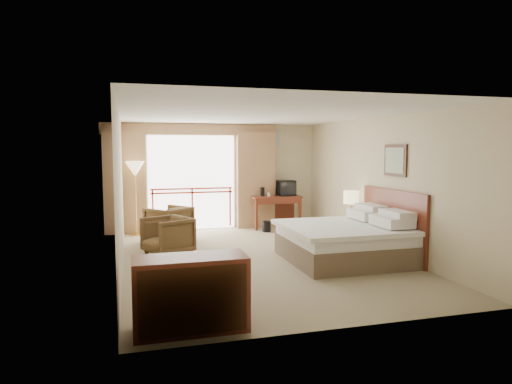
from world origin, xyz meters
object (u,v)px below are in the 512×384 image
object	(u,v)px
wastebasket	(266,226)
armchair_near	(168,255)
table_lamp	(351,198)
tv	(286,188)
floor_lamp	(135,172)
nightstand	(352,232)
desk	(275,203)
bed	(346,241)
armchair_far	(169,240)
side_table	(163,232)
dresser	(190,294)

from	to	relation	value
wastebasket	armchair_near	bearing A→B (deg)	-144.81
table_lamp	tv	distance (m)	2.54
wastebasket	floor_lamp	xyz separation A→B (m)	(-3.13, 0.44, 1.39)
nightstand	desk	world-z (taller)	desk
bed	armchair_far	distance (m)	4.15
bed	nightstand	distance (m)	1.40
nightstand	floor_lamp	world-z (taller)	floor_lamp
armchair_far	floor_lamp	bearing A→B (deg)	-87.60
desk	armchair_near	bearing A→B (deg)	-141.88
table_lamp	floor_lamp	size ratio (longest dim) A/B	0.33
tv	floor_lamp	size ratio (longest dim) A/B	0.25
tv	floor_lamp	bearing A→B (deg)	-166.95
table_lamp	wastebasket	bearing A→B (deg)	123.63
armchair_near	bed	bearing A→B (deg)	40.77
nightstand	side_table	distance (m)	3.99
armchair_near	wastebasket	bearing A→B (deg)	99.62
nightstand	floor_lamp	distance (m)	5.21
bed	tv	distance (m)	3.78
tv	armchair_far	xyz separation A→B (m)	(-3.14, -0.88, -1.04)
nightstand	table_lamp	world-z (taller)	table_lamp
nightstand	armchair_far	distance (m)	4.09
wastebasket	dresser	distance (m)	6.27
floor_lamp	dresser	bearing A→B (deg)	-85.39
desk	floor_lamp	bearing A→B (deg)	-178.43
nightstand	wastebasket	world-z (taller)	nightstand
armchair_near	floor_lamp	world-z (taller)	floor_lamp
nightstand	tv	xyz separation A→B (m)	(-0.60, 2.52, 0.75)
dresser	desk	bearing A→B (deg)	67.39
bed	floor_lamp	bearing A→B (deg)	135.52
bed	wastebasket	size ratio (longest dim) A/B	7.95
desk	tv	size ratio (longest dim) A/B	2.89
nightstand	wastebasket	size ratio (longest dim) A/B	2.12
tv	desk	bearing A→B (deg)	-179.90
armchair_far	dresser	distance (m)	5.34
table_lamp	armchair_near	world-z (taller)	table_lamp
table_lamp	armchair_far	xyz separation A→B (m)	(-3.73, 1.59, -1.02)
table_lamp	side_table	distance (m)	4.04
desk	table_lamp	bearing A→B (deg)	-71.18
wastebasket	armchair_far	distance (m)	2.47
desk	armchair_near	size ratio (longest dim) A/B	1.57
dresser	floor_lamp	bearing A→B (deg)	97.90
armchair_near	desk	bearing A→B (deg)	103.26
desk	dresser	distance (m)	6.96
tv	dresser	bearing A→B (deg)	-106.44
desk	dresser	size ratio (longest dim) A/B	1.00
tv	armchair_far	bearing A→B (deg)	-152.52
bed	wastebasket	world-z (taller)	bed
armchair_near	floor_lamp	xyz separation A→B (m)	(-0.55, 2.26, 1.52)
desk	armchair_far	xyz separation A→B (m)	(-2.84, -0.94, -0.65)
table_lamp	armchair_far	world-z (taller)	table_lamp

